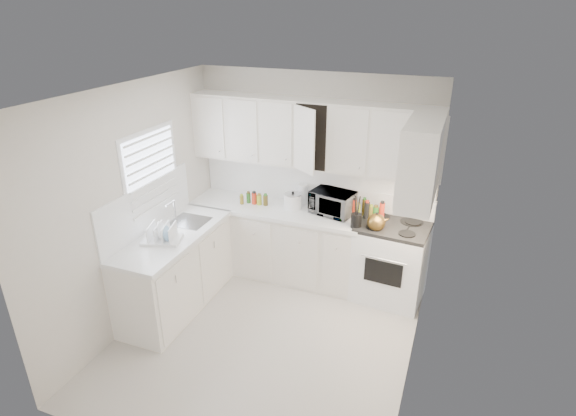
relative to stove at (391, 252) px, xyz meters
The scene contains 36 objects.
floor 1.79m from the stove, 130.29° to the right, with size 3.20×3.20×0.00m, color beige.
ceiling 2.60m from the stove, 130.29° to the right, with size 3.20×3.20×0.00m, color white.
wall_back 1.32m from the stove, 163.58° to the left, with size 3.00×3.00×0.00m, color silver.
wall_front 3.15m from the stove, 110.65° to the right, with size 3.00×3.00×0.00m, color silver.
wall_left 2.96m from the stove, 153.66° to the right, with size 3.20×3.20×0.00m, color silver.
wall_right 1.51m from the stove, 72.06° to the right, with size 3.20×3.20×0.00m, color silver.
window_blinds 2.88m from the stove, 160.07° to the right, with size 0.06×0.96×1.06m, color white, non-canonical shape.
lower_cabinets_back 1.49m from the stove, behind, with size 2.22×0.60×0.90m, color silver, non-canonical shape.
lower_cabinets_left 2.53m from the stove, 154.70° to the right, with size 0.60×1.60×0.90m, color silver, non-canonical shape.
countertop_back 1.51m from the stove, behind, with size 2.24×0.64×0.05m, color white.
countertop_left 2.54m from the stove, 154.61° to the right, with size 0.64×1.62×0.05m, color white.
backsplash_back 1.28m from the stove, 164.07° to the left, with size 2.98×0.02×0.55m, color white.
backsplash_left 2.86m from the stove, 157.25° to the right, with size 0.02×1.60×0.55m, color white.
upper_cabinets_back 1.41m from the stove, behind, with size 3.00×0.33×0.80m, color silver, non-canonical shape.
upper_cabinets_right 1.03m from the stove, 61.53° to the right, with size 0.33×0.90×0.80m, color silver, non-canonical shape.
sink 2.43m from the stove, 162.21° to the right, with size 0.42×0.38×0.30m, color gray, non-canonical shape.
stove is the anchor object (origin of this frame).
tea_kettle 0.50m from the stove, 138.37° to the right, with size 0.25×0.22×0.24m, color olive, non-canonical shape.
frying_pan 0.42m from the stove, 41.63° to the left, with size 0.27×0.45×0.04m, color black, non-canonical shape.
microwave 0.93m from the stove, behind, with size 0.51×0.28×0.35m, color gray.
rice_cooker 1.35m from the stove, behind, with size 0.22×0.22×0.22m, color white, non-canonical shape.
paper_towel 1.31m from the stove, 168.68° to the left, with size 0.12×0.12×0.27m, color white.
utensil_crock 0.69m from the stove, 156.12° to the right, with size 0.13×0.13×0.40m, color black, non-canonical shape.
dish_rack 2.65m from the stove, 151.26° to the right, with size 0.40×0.30×0.22m, color white, non-canonical shape.
spice_left_0 1.98m from the stove, behind, with size 0.06×0.06×0.13m, color olive.
spice_left_1 1.90m from the stove, behind, with size 0.06×0.06×0.13m, color #307928.
spice_left_2 1.83m from the stove, behind, with size 0.06×0.06×0.13m, color red.
spice_left_3 1.76m from the stove, behind, with size 0.06×0.06×0.13m, color #A5BB2C.
spice_left_4 1.69m from the stove, behind, with size 0.06×0.06×0.13m, color brown.
sauce_right_0 0.69m from the stove, 160.41° to the left, with size 0.06×0.06×0.19m, color red.
sauce_right_1 0.63m from the stove, 165.10° to the left, with size 0.06×0.06×0.19m, color #A5BB2C.
sauce_right_2 0.61m from the stove, 155.54° to the left, with size 0.06×0.06×0.19m, color brown.
sauce_right_3 0.56m from the stove, 160.61° to the left, with size 0.06×0.06×0.19m, color black.
sauce_right_4 0.54m from the stove, 147.79° to the left, with size 0.06×0.06×0.19m, color olive.
sauce_right_5 0.50m from the stove, 152.52° to the left, with size 0.06×0.06×0.19m, color #307928.
sauce_right_6 0.50m from the stove, 134.29° to the left, with size 0.06×0.06×0.19m, color red.
Camera 1 is at (1.67, -3.63, 3.31)m, focal length 28.89 mm.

